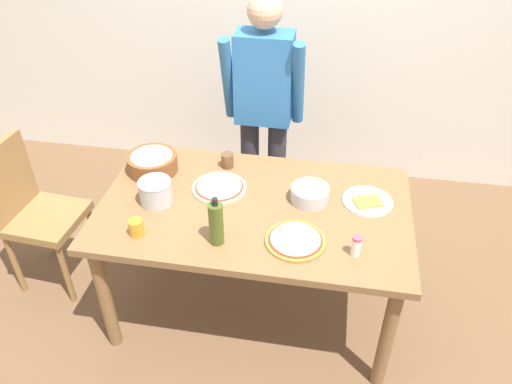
# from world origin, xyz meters

# --- Properties ---
(ground) EXTENTS (8.00, 8.00, 0.00)m
(ground) POSITION_xyz_m (0.00, 0.00, 0.00)
(ground) COLOR brown
(wall_back) EXTENTS (5.60, 0.10, 2.60)m
(wall_back) POSITION_xyz_m (0.00, 1.60, 1.30)
(wall_back) COLOR silver
(wall_back) RESTS_ON ground
(dining_table) EXTENTS (1.60, 0.96, 0.76)m
(dining_table) POSITION_xyz_m (0.00, 0.00, 0.67)
(dining_table) COLOR brown
(dining_table) RESTS_ON ground
(person_cook) EXTENTS (0.49, 0.25, 1.62)m
(person_cook) POSITION_xyz_m (-0.08, 0.76, 0.94)
(person_cook) COLOR #2D2D38
(person_cook) RESTS_ON ground
(chair_wooden_left) EXTENTS (0.43, 0.43, 0.95)m
(chair_wooden_left) POSITION_xyz_m (-1.32, 0.03, 0.54)
(chair_wooden_left) COLOR olive
(chair_wooden_left) RESTS_ON ground
(pizza_raw_on_board) EXTENTS (0.29, 0.29, 0.02)m
(pizza_raw_on_board) POSITION_xyz_m (-0.21, 0.11, 0.77)
(pizza_raw_on_board) COLOR beige
(pizza_raw_on_board) RESTS_ON dining_table
(pizza_cooked_on_tray) EXTENTS (0.29, 0.29, 0.02)m
(pizza_cooked_on_tray) POSITION_xyz_m (0.24, -0.24, 0.77)
(pizza_cooked_on_tray) COLOR #C67A33
(pizza_cooked_on_tray) RESTS_ON dining_table
(plate_with_slice) EXTENTS (0.26, 0.26, 0.02)m
(plate_with_slice) POSITION_xyz_m (0.58, 0.13, 0.77)
(plate_with_slice) COLOR white
(plate_with_slice) RESTS_ON dining_table
(popcorn_bowl) EXTENTS (0.28, 0.28, 0.11)m
(popcorn_bowl) POSITION_xyz_m (-0.62, 0.22, 0.82)
(popcorn_bowl) COLOR brown
(popcorn_bowl) RESTS_ON dining_table
(mixing_bowl_steel) EXTENTS (0.20, 0.20, 0.08)m
(mixing_bowl_steel) POSITION_xyz_m (0.28, 0.09, 0.80)
(mixing_bowl_steel) COLOR #B7B7BC
(mixing_bowl_steel) RESTS_ON dining_table
(olive_oil_bottle) EXTENTS (0.07, 0.07, 0.26)m
(olive_oil_bottle) POSITION_xyz_m (-0.12, -0.30, 0.87)
(olive_oil_bottle) COLOR #47561E
(olive_oil_bottle) RESTS_ON dining_table
(steel_pot) EXTENTS (0.17, 0.17, 0.13)m
(steel_pot) POSITION_xyz_m (-0.51, -0.06, 0.83)
(steel_pot) COLOR #B7B7BC
(steel_pot) RESTS_ON dining_table
(cup_orange) EXTENTS (0.07, 0.07, 0.08)m
(cup_orange) POSITION_xyz_m (-0.51, -0.32, 0.80)
(cup_orange) COLOR orange
(cup_orange) RESTS_ON dining_table
(cup_small_brown) EXTENTS (0.07, 0.07, 0.08)m
(cup_small_brown) POSITION_xyz_m (-0.21, 0.33, 0.80)
(cup_small_brown) COLOR brown
(cup_small_brown) RESTS_ON dining_table
(salt_shaker) EXTENTS (0.04, 0.04, 0.11)m
(salt_shaker) POSITION_xyz_m (0.52, -0.28, 0.81)
(salt_shaker) COLOR white
(salt_shaker) RESTS_ON dining_table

